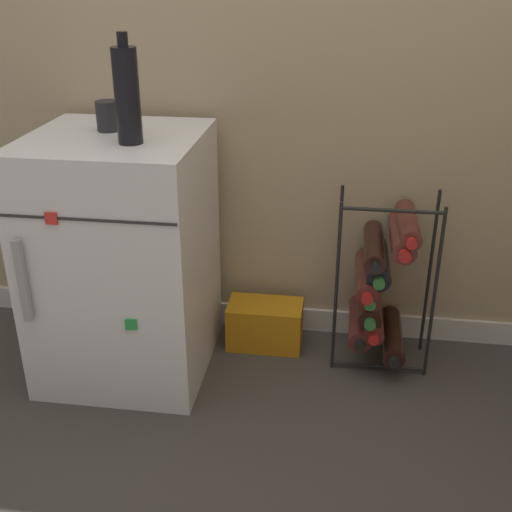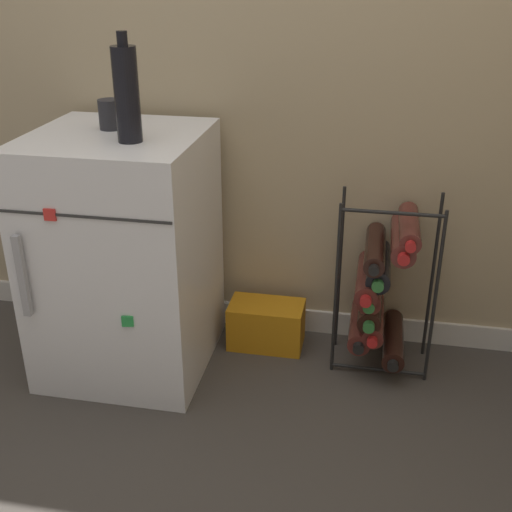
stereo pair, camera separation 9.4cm
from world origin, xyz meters
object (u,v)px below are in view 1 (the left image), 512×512
object	(u,v)px
mini_fridge	(124,257)
soda_box	(265,324)
fridge_top_cup	(108,116)
fridge_top_bottle	(127,95)
wine_rack	(379,283)

from	to	relation	value
mini_fridge	soda_box	distance (m)	0.59
mini_fridge	fridge_top_cup	size ratio (longest dim) A/B	8.88
mini_fridge	fridge_top_cup	world-z (taller)	fridge_top_cup
mini_fridge	soda_box	bearing A→B (deg)	21.47
fridge_top_cup	fridge_top_bottle	distance (m)	0.20
mini_fridge	fridge_top_cup	xyz separation A→B (m)	(-0.03, 0.06, 0.46)
mini_fridge	soda_box	xyz separation A→B (m)	(0.45, 0.18, -0.33)
soda_box	fridge_top_cup	bearing A→B (deg)	-165.80
wine_rack	soda_box	xyz separation A→B (m)	(-0.40, 0.04, -0.22)
fridge_top_bottle	soda_box	bearing A→B (deg)	34.81
wine_rack	fridge_top_cup	bearing A→B (deg)	-174.57
soda_box	fridge_top_bottle	size ratio (longest dim) A/B	0.87
mini_fridge	fridge_top_bottle	size ratio (longest dim) A/B	2.65
soda_box	fridge_top_bottle	xyz separation A→B (m)	(-0.37, -0.26, 0.88)
fridge_top_cup	mini_fridge	bearing A→B (deg)	-60.23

